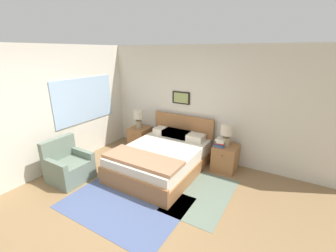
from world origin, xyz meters
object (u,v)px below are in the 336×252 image
at_px(bed, 162,157).
at_px(table_lamp_near_window, 138,117).
at_px(nightstand_near_window, 140,137).
at_px(nightstand_by_door, 225,157).
at_px(armchair, 68,166).
at_px(table_lamp_by_door, 227,132).

xyz_separation_m(bed, table_lamp_near_window, (-1.17, 0.73, 0.56)).
bearing_deg(table_lamp_near_window, nightstand_near_window, 34.97).
relative_size(nightstand_by_door, table_lamp_near_window, 1.13).
distance_m(bed, nightstand_by_door, 1.37).
xyz_separation_m(bed, armchair, (-1.41, -1.26, -0.02)).
xyz_separation_m(bed, nightstand_near_window, (-1.15, 0.74, -0.02)).
relative_size(table_lamp_near_window, table_lamp_by_door, 1.00).
bearing_deg(bed, armchair, -138.15).
xyz_separation_m(nightstand_by_door, table_lamp_near_window, (-2.32, -0.01, 0.58)).
xyz_separation_m(armchair, nightstand_by_door, (2.56, 2.01, -0.01)).
distance_m(bed, table_lamp_near_window, 1.49).
bearing_deg(nightstand_by_door, table_lamp_near_window, -179.67).
bearing_deg(armchair, table_lamp_near_window, 173.58).
distance_m(nightstand_by_door, table_lamp_near_window, 2.39).
bearing_deg(armchair, table_lamp_by_door, 128.48).
relative_size(nightstand_near_window, table_lamp_near_window, 1.13).
distance_m(bed, armchair, 1.89).
bearing_deg(armchair, bed, 132.28).
height_order(nightstand_near_window, table_lamp_near_window, table_lamp_near_window).
distance_m(nightstand_near_window, nightstand_by_door, 2.30).
height_order(bed, table_lamp_near_window, table_lamp_near_window).
relative_size(bed, armchair, 2.47).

